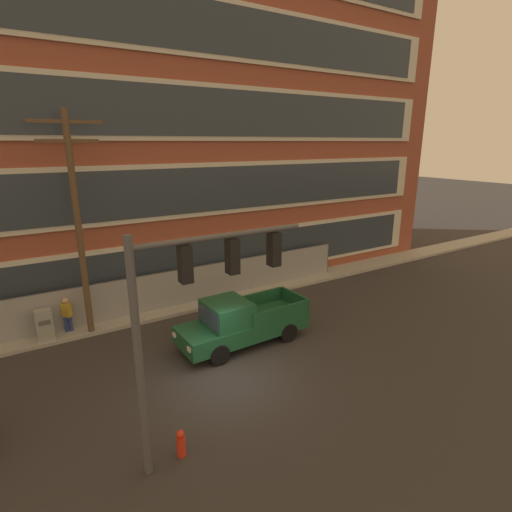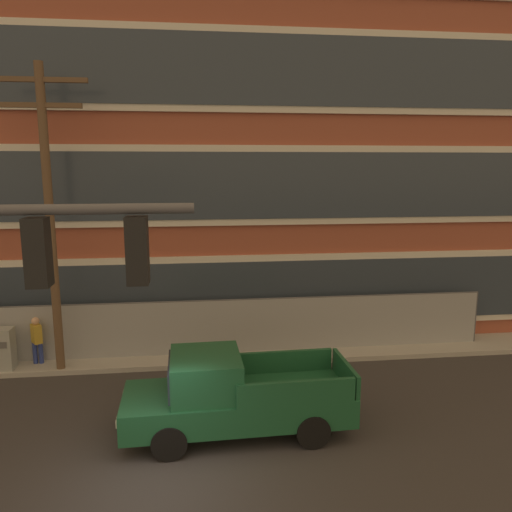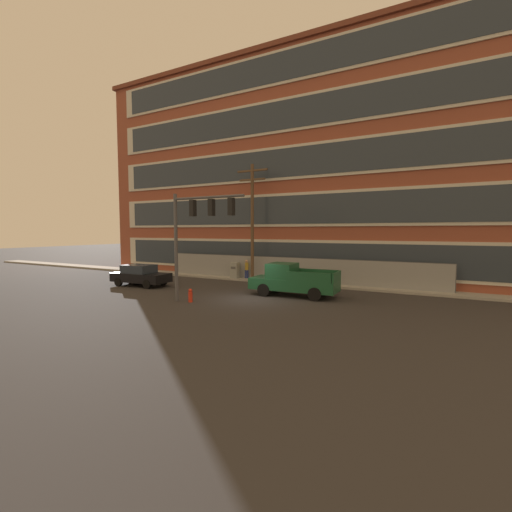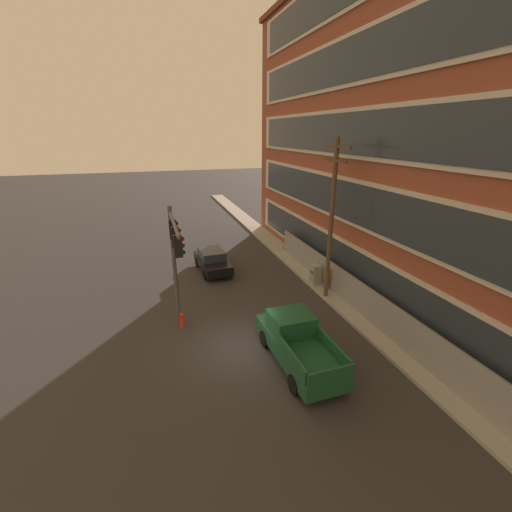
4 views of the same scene
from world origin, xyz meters
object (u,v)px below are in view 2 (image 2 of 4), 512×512
utility_pole_near_corner (49,209)px  electrical_cabinet (3,351)px  pickup_truck_dark_green (233,396)px  pedestrian_near_cabinet (37,339)px

utility_pole_near_corner → electrical_cabinet: bearing=175.6°
pickup_truck_dark_green → pedestrian_near_cabinet: 7.54m
pickup_truck_dark_green → utility_pole_near_corner: (-5.09, 4.20, 4.20)m
pickup_truck_dark_green → electrical_cabinet: (-6.82, 4.33, -0.22)m
pickup_truck_dark_green → utility_pole_near_corner: utility_pole_near_corner is taller
utility_pole_near_corner → electrical_cabinet: (-1.73, 0.13, -4.42)m
electrical_cabinet → pedestrian_near_cabinet: bearing=21.2°
electrical_cabinet → pedestrian_near_cabinet: pedestrian_near_cabinet is taller
pickup_truck_dark_green → pedestrian_near_cabinet: size_ratio=3.28×
pickup_truck_dark_green → electrical_cabinet: 8.08m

